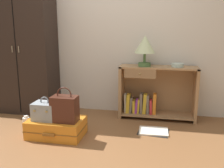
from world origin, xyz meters
TOP-DOWN VIEW (x-y plane):
  - ground_plane at (0.00, 0.00)m, footprint 9.00×9.00m
  - back_wall at (0.00, 1.50)m, footprint 6.40×0.10m
  - wardrobe at (-1.16, 1.20)m, footprint 0.88×0.47m
  - bookshelf at (0.74, 1.27)m, footprint 1.06×0.34m
  - table_lamp at (0.60, 1.24)m, footprint 0.28×0.28m
  - bowl at (1.04, 1.27)m, footprint 0.16×0.16m
  - suitcase_large at (-0.36, 0.41)m, footprint 0.64×0.44m
  - train_case at (-0.47, 0.37)m, footprint 0.26×0.23m
  - handbag at (-0.23, 0.36)m, footprint 0.29×0.19m
  - bottle at (-0.76, 0.43)m, footprint 0.08×0.08m
  - open_book_on_floor at (0.77, 0.74)m, footprint 0.39×0.32m

SIDE VIEW (x-z plane):
  - ground_plane at x=0.00m, z-range 0.00..0.00m
  - open_book_on_floor at x=0.77m, z-range 0.00..0.02m
  - bottle at x=-0.76m, z-range -0.01..0.21m
  - suitcase_large at x=-0.36m, z-range 0.00..0.21m
  - train_case at x=-0.47m, z-range 0.18..0.45m
  - bookshelf at x=0.74m, z-range -0.02..0.72m
  - handbag at x=-0.23m, z-range 0.16..0.56m
  - bowl at x=1.04m, z-range 0.74..0.79m
  - wardrobe at x=-1.16m, z-range 0.00..1.93m
  - table_lamp at x=0.60m, z-range 0.81..1.23m
  - back_wall at x=0.00m, z-range 0.00..2.60m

